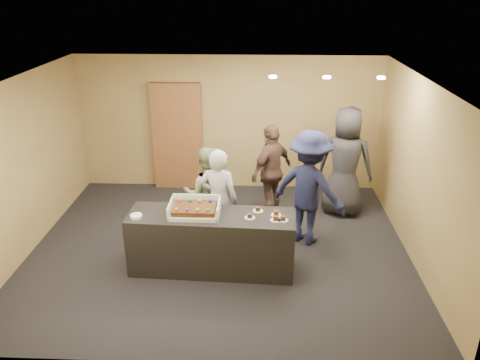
{
  "coord_description": "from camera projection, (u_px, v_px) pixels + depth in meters",
  "views": [
    {
      "loc": [
        0.6,
        -6.52,
        4.0
      ],
      "look_at": [
        0.33,
        0.0,
        1.2
      ],
      "focal_mm": 35.0,
      "sensor_mm": 36.0,
      "label": 1
    }
  ],
  "objects": [
    {
      "name": "plate_stack",
      "position": [
        136.0,
        216.0,
        6.62
      ],
      "size": [
        0.17,
        0.17,
        0.04
      ],
      "primitive_type": "cylinder",
      "color": "white",
      "rests_on": "serving_counter"
    },
    {
      "name": "slice_b",
      "position": [
        258.0,
        210.0,
        6.8
      ],
      "size": [
        0.15,
        0.15,
        0.07
      ],
      "color": "white",
      "rests_on": "serving_counter"
    },
    {
      "name": "slice_e",
      "position": [
        283.0,
        219.0,
        6.53
      ],
      "size": [
        0.15,
        0.15,
        0.07
      ],
      "color": "white",
      "rests_on": "serving_counter"
    },
    {
      "name": "slice_d",
      "position": [
        276.0,
        214.0,
        6.68
      ],
      "size": [
        0.15,
        0.15,
        0.07
      ],
      "color": "white",
      "rests_on": "serving_counter"
    },
    {
      "name": "person_dark_suit",
      "position": [
        345.0,
        162.0,
        8.36
      ],
      "size": [
        1.12,
        0.9,
        2.0
      ],
      "primitive_type": "imported",
      "rotation": [
        0.0,
        0.0,
        2.84
      ],
      "color": "#29282D",
      "rests_on": "floor"
    },
    {
      "name": "ceiling_spotlights",
      "position": [
        327.0,
        77.0,
        6.93
      ],
      "size": [
        1.72,
        0.12,
        0.03
      ],
      "color": "#FFEAC6",
      "rests_on": "ceiling"
    },
    {
      "name": "sheet_cake",
      "position": [
        194.0,
        209.0,
        6.67
      ],
      "size": [
        0.61,
        0.42,
        0.12
      ],
      "color": "#3F230E",
      "rests_on": "cake_box"
    },
    {
      "name": "person_server_grey",
      "position": [
        219.0,
        201.0,
        7.25
      ],
      "size": [
        0.68,
        0.51,
        1.69
      ],
      "primitive_type": "imported",
      "rotation": [
        0.0,
        0.0,
        2.96
      ],
      "color": "#AFAFB4",
      "rests_on": "floor"
    },
    {
      "name": "cake_box",
      "position": [
        195.0,
        211.0,
        6.71
      ],
      "size": [
        0.71,
        0.49,
        0.21
      ],
      "color": "white",
      "rests_on": "serving_counter"
    },
    {
      "name": "room",
      "position": [
        218.0,
        171.0,
        7.06
      ],
      "size": [
        6.04,
        6.0,
        2.7
      ],
      "color": "black",
      "rests_on": "ground"
    },
    {
      "name": "slice_a",
      "position": [
        250.0,
        216.0,
        6.6
      ],
      "size": [
        0.15,
        0.15,
        0.07
      ],
      "color": "white",
      "rests_on": "serving_counter"
    },
    {
      "name": "serving_counter",
      "position": [
        212.0,
        242.0,
        6.87
      ],
      "size": [
        2.43,
        0.8,
        0.9
      ],
      "primitive_type": "cube",
      "rotation": [
        0.0,
        0.0,
        -0.04
      ],
      "color": "black",
      "rests_on": "floor"
    },
    {
      "name": "person_sage_man",
      "position": [
        207.0,
        194.0,
        7.6
      ],
      "size": [
        0.83,
        0.68,
        1.6
      ],
      "primitive_type": "imported",
      "rotation": [
        0.0,
        0.0,
        3.24
      ],
      "color": "gray",
      "rests_on": "floor"
    },
    {
      "name": "slice_c",
      "position": [
        276.0,
        219.0,
        6.53
      ],
      "size": [
        0.15,
        0.15,
        0.07
      ],
      "color": "white",
      "rests_on": "serving_counter"
    },
    {
      "name": "storage_cabinet",
      "position": [
        177.0,
        137.0,
        9.41
      ],
      "size": [
        0.99,
        0.15,
        2.18
      ],
      "primitive_type": "cube",
      "color": "brown",
      "rests_on": "floor"
    },
    {
      "name": "person_brown_extra",
      "position": [
        272.0,
        171.0,
        8.36
      ],
      "size": [
        0.97,
        1.03,
        1.72
      ],
      "primitive_type": "imported",
      "rotation": [
        0.0,
        0.0,
        4.0
      ],
      "color": "#52362D",
      "rests_on": "floor"
    },
    {
      "name": "person_navy_man",
      "position": [
        309.0,
        188.0,
        7.44
      ],
      "size": [
        1.41,
        1.23,
        1.9
      ],
      "primitive_type": "imported",
      "rotation": [
        0.0,
        0.0,
        2.6
      ],
      "color": "#161A39",
      "rests_on": "floor"
    }
  ]
}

